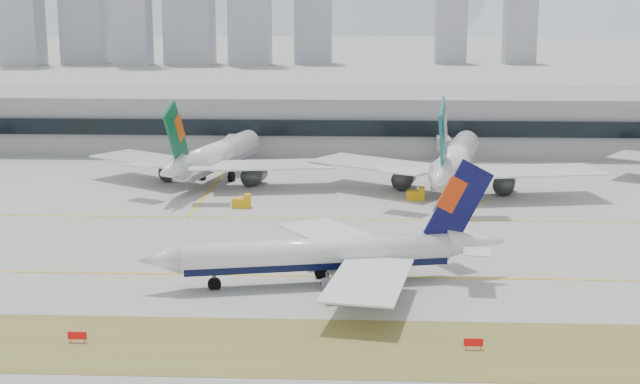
# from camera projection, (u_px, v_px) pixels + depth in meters

# --- Properties ---
(ground) EXTENTS (3000.00, 3000.00, 0.00)m
(ground) POSITION_uv_depth(u_px,v_px,m) (312.00, 266.00, 132.56)
(ground) COLOR #A29E98
(ground) RESTS_ON ground
(taxiing_airliner) EXTENTS (51.08, 43.78, 17.31)m
(taxiing_airliner) POSITION_uv_depth(u_px,v_px,m) (330.00, 254.00, 123.55)
(taxiing_airliner) COLOR white
(taxiing_airliner) RESTS_ON ground
(widebody_eva) EXTENTS (55.20, 54.90, 20.15)m
(widebody_eva) POSITION_uv_depth(u_px,v_px,m) (215.00, 157.00, 195.16)
(widebody_eva) COLOR white
(widebody_eva) RESTS_ON ground
(widebody_cathay) EXTENTS (60.53, 60.16, 22.06)m
(widebody_cathay) POSITION_uv_depth(u_px,v_px,m) (455.00, 162.00, 186.27)
(widebody_cathay) COLOR white
(widebody_cathay) RESTS_ON ground
(terminal) EXTENTS (280.00, 43.10, 15.00)m
(terminal) POSITION_uv_depth(u_px,v_px,m) (335.00, 119.00, 243.26)
(terminal) COLOR gray
(terminal) RESTS_ON ground
(hold_sign_left) EXTENTS (2.20, 0.15, 1.35)m
(hold_sign_left) POSITION_uv_depth(u_px,v_px,m) (77.00, 336.00, 102.27)
(hold_sign_left) COLOR red
(hold_sign_left) RESTS_ON ground
(hold_sign_right) EXTENTS (2.20, 0.15, 1.35)m
(hold_sign_right) POSITION_uv_depth(u_px,v_px,m) (473.00, 343.00, 100.18)
(hold_sign_right) COLOR red
(hold_sign_right) RESTS_ON ground
(gse_b) EXTENTS (3.55, 2.00, 2.60)m
(gse_b) POSITION_uv_depth(u_px,v_px,m) (242.00, 202.00, 170.60)
(gse_b) COLOR #E5A40C
(gse_b) RESTS_ON ground
(gse_c) EXTENTS (3.55, 2.00, 2.60)m
(gse_c) POSITION_uv_depth(u_px,v_px,m) (416.00, 195.00, 177.24)
(gse_c) COLOR #E5A40C
(gse_c) RESTS_ON ground
(gse_extra) EXTENTS (3.55, 2.00, 2.60)m
(gse_extra) POSITION_uv_depth(u_px,v_px,m) (472.00, 197.00, 175.04)
(gse_extra) COLOR #E5A40C
(gse_extra) RESTS_ON ground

